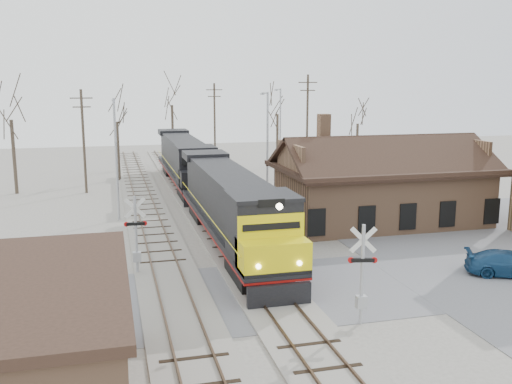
{
  "coord_description": "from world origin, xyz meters",
  "views": [
    {
      "loc": [
        -7.19,
        -25.46,
        10.12
      ],
      "look_at": [
        1.74,
        9.0,
        3.28
      ],
      "focal_mm": 40.0,
      "sensor_mm": 36.0,
      "label": 1
    }
  ],
  "objects_px": {
    "depot": "(381,190)",
    "parked_car": "(510,264)",
    "locomotive_lead": "(232,207)",
    "locomotive_trailing": "(185,161)"
  },
  "relations": [
    {
      "from": "depot",
      "to": "parked_car",
      "type": "distance_m",
      "value": 12.97
    },
    {
      "from": "locomotive_trailing",
      "to": "parked_car",
      "type": "relative_size",
      "value": 4.75
    },
    {
      "from": "locomotive_trailing",
      "to": "parked_car",
      "type": "bearing_deg",
      "value": -66.97
    },
    {
      "from": "depot",
      "to": "parked_car",
      "type": "xyz_separation_m",
      "value": [
        1.2,
        -12.8,
        -1.74
      ]
    },
    {
      "from": "depot",
      "to": "locomotive_trailing",
      "type": "height_order",
      "value": "depot"
    },
    {
      "from": "locomotive_trailing",
      "to": "depot",
      "type": "bearing_deg",
      "value": -56.66
    },
    {
      "from": "locomotive_lead",
      "to": "depot",
      "type": "bearing_deg",
      "value": 17.5
    },
    {
      "from": "parked_car",
      "to": "locomotive_trailing",
      "type": "bearing_deg",
      "value": 48.47
    },
    {
      "from": "locomotive_lead",
      "to": "locomotive_trailing",
      "type": "xyz_separation_m",
      "value": [
        0.0,
        22.01,
        -0.0
      ]
    },
    {
      "from": "locomotive_lead",
      "to": "parked_car",
      "type": "bearing_deg",
      "value": -34.37
    }
  ]
}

